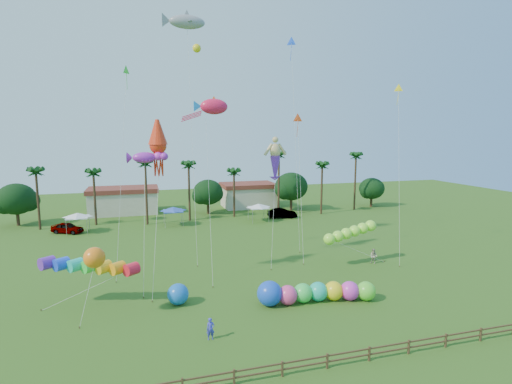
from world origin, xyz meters
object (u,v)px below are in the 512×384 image
object	(u,v)px
car_b	(282,213)
spectator_b	(374,256)
spectator_a	(211,329)
caterpillar_inflatable	(312,292)
blue_ball	(178,294)
car_a	(67,228)

from	to	relation	value
car_b	spectator_b	xyz separation A→B (m)	(1.41, -26.48, 0.03)
spectator_a	spectator_b	distance (m)	23.72
caterpillar_inflatable	blue_ball	xyz separation A→B (m)	(-11.31, 2.86, 0.01)
car_a	car_b	xyz separation A→B (m)	(34.42, 1.30, 0.04)
car_b	blue_ball	distance (m)	37.71
car_b	blue_ball	xyz separation A→B (m)	(-20.96, -31.34, 0.08)
spectator_b	caterpillar_inflatable	distance (m)	13.50
car_b	blue_ball	size ratio (longest dim) A/B	2.76
spectator_b	blue_ball	distance (m)	22.89
car_b	caterpillar_inflatable	distance (m)	35.54
car_a	car_b	distance (m)	34.44
caterpillar_inflatable	blue_ball	size ratio (longest dim) A/B	5.78
spectator_a	caterpillar_inflatable	size ratio (longest dim) A/B	0.15
spectator_a	spectator_b	size ratio (longest dim) A/B	0.93
blue_ball	spectator_a	bearing A→B (deg)	-76.01
car_b	caterpillar_inflatable	bearing A→B (deg)	174.78
spectator_b	blue_ball	xyz separation A→B (m)	(-22.37, -4.86, 0.06)
car_a	blue_ball	bearing A→B (deg)	-128.99
car_a	spectator_a	xyz separation A→B (m)	(15.13, -36.75, 0.00)
car_a	car_b	bearing A→B (deg)	-60.95
spectator_a	blue_ball	xyz separation A→B (m)	(-1.67, 6.71, 0.12)
car_a	spectator_b	size ratio (longest dim) A/B	2.71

